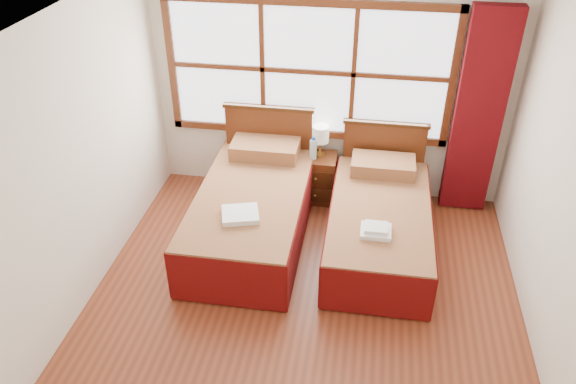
# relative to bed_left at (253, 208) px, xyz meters

# --- Properties ---
(floor) EXTENTS (4.50, 4.50, 0.00)m
(floor) POSITION_rel_bed_left_xyz_m (0.68, -1.20, -0.33)
(floor) COLOR brown
(floor) RESTS_ON ground
(ceiling) EXTENTS (4.50, 4.50, 0.00)m
(ceiling) POSITION_rel_bed_left_xyz_m (0.68, -1.20, 2.27)
(ceiling) COLOR white
(ceiling) RESTS_ON wall_back
(wall_back) EXTENTS (4.00, 0.00, 4.00)m
(wall_back) POSITION_rel_bed_left_xyz_m (0.68, 1.05, 0.97)
(wall_back) COLOR silver
(wall_back) RESTS_ON floor
(wall_left) EXTENTS (0.00, 4.50, 4.50)m
(wall_left) POSITION_rel_bed_left_xyz_m (-1.32, -1.20, 0.97)
(wall_left) COLOR silver
(wall_left) RESTS_ON floor
(wall_right) EXTENTS (0.00, 4.50, 4.50)m
(wall_right) POSITION_rel_bed_left_xyz_m (2.68, -1.20, 0.97)
(wall_right) COLOR silver
(wall_right) RESTS_ON floor
(window) EXTENTS (3.16, 0.06, 1.56)m
(window) POSITION_rel_bed_left_xyz_m (0.43, 1.02, 1.17)
(window) COLOR white
(window) RESTS_ON wall_back
(curtain) EXTENTS (0.50, 0.16, 2.30)m
(curtain) POSITION_rel_bed_left_xyz_m (2.28, 0.91, 0.84)
(curtain) COLOR #5E090E
(curtain) RESTS_ON wall_back
(bed_left) EXTENTS (1.12, 2.16, 1.09)m
(bed_left) POSITION_rel_bed_left_xyz_m (0.00, 0.00, 0.00)
(bed_left) COLOR #3C1F0C
(bed_left) RESTS_ON floor
(bed_right) EXTENTS (1.02, 2.04, 0.99)m
(bed_right) POSITION_rel_bed_left_xyz_m (1.33, 0.00, -0.03)
(bed_right) COLOR #3C1F0C
(bed_right) RESTS_ON floor
(nightstand) EXTENTS (0.43, 0.42, 0.57)m
(nightstand) POSITION_rel_bed_left_xyz_m (0.60, 0.80, -0.05)
(nightstand) COLOR #562712
(nightstand) RESTS_ON floor
(towels_left) EXTENTS (0.42, 0.39, 0.05)m
(towels_left) POSITION_rel_bed_left_xyz_m (-0.01, -0.51, 0.28)
(towels_left) COLOR white
(towels_left) RESTS_ON bed_left
(towels_right) EXTENTS (0.29, 0.25, 0.08)m
(towels_right) POSITION_rel_bed_left_xyz_m (1.29, -0.50, 0.23)
(towels_right) COLOR white
(towels_right) RESTS_ON bed_right
(lamp) EXTENTS (0.19, 0.19, 0.37)m
(lamp) POSITION_rel_bed_left_xyz_m (0.61, 0.83, 0.50)
(lamp) COLOR gold
(lamp) RESTS_ON nightstand
(bottle_near) EXTENTS (0.07, 0.07, 0.27)m
(bottle_near) POSITION_rel_bed_left_xyz_m (0.55, 0.75, 0.36)
(bottle_near) COLOR silver
(bottle_near) RESTS_ON nightstand
(bottle_far) EXTENTS (0.07, 0.07, 0.26)m
(bottle_far) POSITION_rel_bed_left_xyz_m (0.54, 0.75, 0.35)
(bottle_far) COLOR silver
(bottle_far) RESTS_ON nightstand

